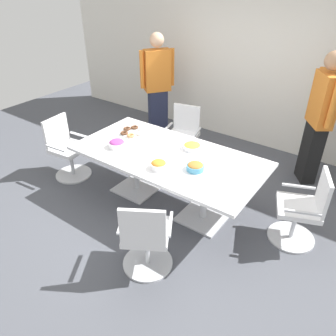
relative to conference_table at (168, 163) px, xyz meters
name	(u,v)px	position (x,y,z in m)	size (l,w,h in m)	color
ground_plane	(168,202)	(0.00, 0.00, -0.63)	(10.00, 10.00, 0.01)	#4C4F56
back_wall	(253,62)	(0.00, 2.40, 0.77)	(8.00, 0.10, 2.80)	white
conference_table	(168,163)	(0.00, 0.00, 0.00)	(2.40, 1.20, 0.75)	white
office_chair_0	(183,138)	(-0.47, 1.06, -0.22)	(0.65, 0.65, 0.91)	silver
office_chair_1	(67,151)	(-1.64, -0.29, -0.22)	(0.59, 0.59, 0.91)	silver
office_chair_2	(146,239)	(0.48, -1.06, -0.22)	(0.74, 0.74, 0.91)	silver
office_chair_3	(302,212)	(1.64, 0.31, -0.22)	(0.70, 0.70, 0.91)	silver
person_standing_0	(158,85)	(-1.36, 1.58, 0.35)	(0.44, 0.54, 1.85)	#232842
person_standing_1	(319,118)	(1.34, 1.68, 0.37)	(0.43, 0.55, 1.88)	black
snack_bowl_chips_orange	(159,165)	(0.11, -0.34, 0.18)	(0.19, 0.19, 0.11)	white
snack_bowl_chips_yellow	(192,146)	(0.17, 0.30, 0.17)	(0.24, 0.24, 0.08)	white
snack_bowl_candy_mix	(117,144)	(-0.65, -0.23, 0.18)	(0.22, 0.22, 0.11)	white
snack_bowl_pretzels	(195,167)	(0.47, -0.12, 0.17)	(0.20, 0.20, 0.10)	#4C9EC6
donut_platter	(133,132)	(-0.75, 0.21, 0.14)	(0.37, 0.36, 0.04)	white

